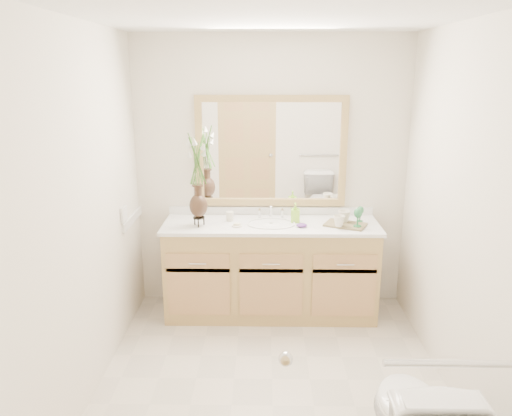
{
  "coord_description": "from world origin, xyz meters",
  "views": [
    {
      "loc": [
        -0.06,
        -3.05,
        2.1
      ],
      "look_at": [
        -0.12,
        0.65,
        1.07
      ],
      "focal_mm": 35.0,
      "sensor_mm": 36.0,
      "label": 1
    }
  ],
  "objects_px": {
    "flower_vase": "(197,168)",
    "soap_bottle": "(295,213)",
    "tumbler": "(230,216)",
    "tray": "(345,225)"
  },
  "relations": [
    {
      "from": "flower_vase",
      "to": "soap_bottle",
      "type": "xyz_separation_m",
      "value": [
        0.82,
        0.12,
        -0.42
      ]
    },
    {
      "from": "flower_vase",
      "to": "soap_bottle",
      "type": "distance_m",
      "value": 0.93
    },
    {
      "from": "flower_vase",
      "to": "tray",
      "type": "height_order",
      "value": "flower_vase"
    },
    {
      "from": "soap_bottle",
      "to": "tumbler",
      "type": "bearing_deg",
      "value": -179.45
    },
    {
      "from": "tumbler",
      "to": "soap_bottle",
      "type": "bearing_deg",
      "value": -1.79
    },
    {
      "from": "tumbler",
      "to": "tray",
      "type": "height_order",
      "value": "tumbler"
    },
    {
      "from": "flower_vase",
      "to": "soap_bottle",
      "type": "relative_size",
      "value": 4.89
    },
    {
      "from": "soap_bottle",
      "to": "flower_vase",
      "type": "bearing_deg",
      "value": -168.98
    },
    {
      "from": "flower_vase",
      "to": "tray",
      "type": "bearing_deg",
      "value": 1.05
    },
    {
      "from": "soap_bottle",
      "to": "tray",
      "type": "bearing_deg",
      "value": -11.41
    }
  ]
}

